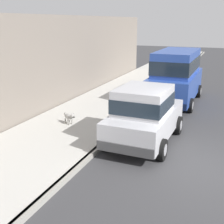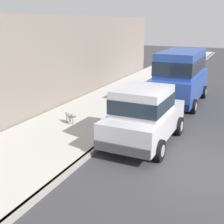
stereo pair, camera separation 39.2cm
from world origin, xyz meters
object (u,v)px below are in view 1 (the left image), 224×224
at_px(car_blue_van, 176,74).
at_px(fire_hydrant, 135,97).
at_px(car_silver_hatchback, 145,114).
at_px(dog_grey, 69,117).

xyz_separation_m(car_blue_van, fire_hydrant, (-1.56, -1.59, -0.92)).
xyz_separation_m(car_silver_hatchback, fire_hydrant, (-1.57, 3.92, -0.50)).
xyz_separation_m(car_silver_hatchback, dog_grey, (-2.98, 0.34, -0.55)).
distance_m(car_silver_hatchback, fire_hydrant, 4.25).
relative_size(car_silver_hatchback, fire_hydrant, 5.30).
bearing_deg(car_silver_hatchback, fire_hydrant, 111.86).
bearing_deg(dog_grey, car_blue_van, 60.12).
bearing_deg(car_blue_van, dog_grey, -119.88).
height_order(car_silver_hatchback, fire_hydrant, car_silver_hatchback).
relative_size(car_silver_hatchback, car_blue_van, 0.78).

